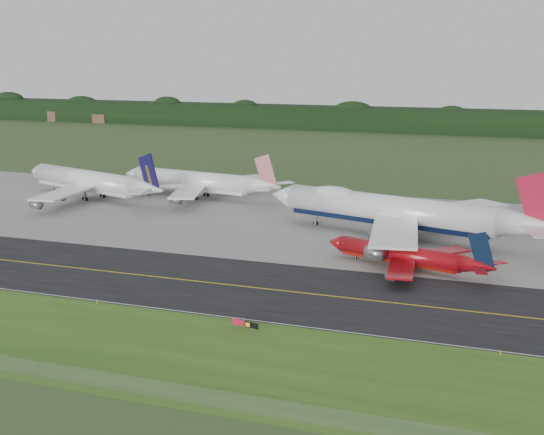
{
  "coord_description": "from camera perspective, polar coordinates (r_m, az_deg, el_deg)",
  "views": [
    {
      "loc": [
        41.1,
        -121.39,
        39.75
      ],
      "look_at": [
        -10.71,
        22.0,
        6.74
      ],
      "focal_mm": 50.0,
      "sensor_mm": 36.0,
      "label": 1
    }
  ],
  "objects": [
    {
      "name": "jet_star_tail",
      "position": [
        213.45,
        -5.47,
        2.69
      ],
      "size": [
        52.39,
        43.35,
        13.84
      ],
      "color": "white",
      "rests_on": "ground"
    },
    {
      "name": "edge_marker_left",
      "position": [
        127.29,
        -13.04,
        -6.19
      ],
      "size": [
        0.16,
        0.16,
        0.5
      ],
      "primitive_type": "cylinder",
      "color": "yellow",
      "rests_on": "ground"
    },
    {
      "name": "horizon_treeline",
      "position": [
        398.76,
        13.98,
        6.93
      ],
      "size": [
        700.0,
        25.0,
        12.0
      ],
      "color": "black",
      "rests_on": "ground"
    },
    {
      "name": "jet_navy_gold",
      "position": [
        216.76,
        -13.34,
        2.63
      ],
      "size": [
        55.82,
        47.26,
        14.81
      ],
      "color": "white",
      "rests_on": "ground"
    },
    {
      "name": "taxiway_sign",
      "position": [
        111.95,
        -2.06,
        -8.01
      ],
      "size": [
        4.49,
        1.14,
        1.52
      ],
      "color": "slate",
      "rests_on": "ground"
    },
    {
      "name": "ground",
      "position": [
        134.18,
        1.11,
        -5.02
      ],
      "size": [
        600.0,
        600.0,
        0.0
      ],
      "primitive_type": "plane",
      "color": "#2E4520",
      "rests_on": "ground"
    },
    {
      "name": "taxiway_centreline",
      "position": [
        130.57,
        0.54,
        -5.49
      ],
      "size": [
        400.0,
        0.4,
        0.0
      ],
      "primitive_type": "cube",
      "color": "gold",
      "rests_on": "taxiway"
    },
    {
      "name": "grass_verge",
      "position": [
        103.6,
        -5.24,
        -10.4
      ],
      "size": [
        400.0,
        30.0,
        0.01
      ],
      "primitive_type": "cube",
      "color": "#2A591A",
      "rests_on": "ground"
    },
    {
      "name": "edge_marker_center",
      "position": [
        115.85,
        -2.15,
        -7.73
      ],
      "size": [
        0.16,
        0.16,
        0.5
      ],
      "primitive_type": "cylinder",
      "color": "yellow",
      "rests_on": "ground"
    },
    {
      "name": "perimeter_fence",
      "position": [
        92.57,
        -8.74,
        -12.61
      ],
      "size": [
        320.0,
        0.1,
        320.0
      ],
      "color": "slate",
      "rests_on": "ground"
    },
    {
      "name": "apron",
      "position": [
        181.62,
        6.3,
        -0.5
      ],
      "size": [
        400.0,
        78.0,
        0.01
      ],
      "primitive_type": "cube",
      "color": "gray",
      "rests_on": "ground"
    },
    {
      "name": "edge_marker_right",
      "position": [
        108.41,
        16.83,
        -9.7
      ],
      "size": [
        0.16,
        0.16,
        0.5
      ],
      "primitive_type": "cylinder",
      "color": "yellow",
      "rests_on": "ground"
    },
    {
      "name": "taxiway",
      "position": [
        130.57,
        0.54,
        -5.5
      ],
      "size": [
        400.0,
        32.0,
        0.02
      ],
      "primitive_type": "cube",
      "color": "black",
      "rests_on": "ground"
    },
    {
      "name": "taxiway_edge_line",
      "position": [
        116.83,
        -2.0,
        -7.67
      ],
      "size": [
        400.0,
        0.25,
        0.0
      ],
      "primitive_type": "cube",
      "color": "silver",
      "rests_on": "taxiway"
    },
    {
      "name": "jet_ba_747",
      "position": [
        168.18,
        9.51,
        0.45
      ],
      "size": [
        68.35,
        55.42,
        17.46
      ],
      "color": "white",
      "rests_on": "ground"
    },
    {
      "name": "jet_red_737",
      "position": [
        144.64,
        10.21,
        -2.87
      ],
      "size": [
        34.03,
        27.04,
        9.39
      ],
      "color": "maroon",
      "rests_on": "ground"
    }
  ]
}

